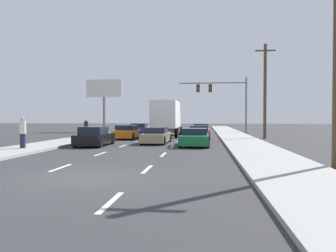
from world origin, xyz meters
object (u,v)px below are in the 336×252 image
Objects in this scene: car_blue at (140,129)px; car_red at (199,133)px; roadside_billboard at (104,94)px; pedestrian_mid_block at (86,128)px; car_black at (95,137)px; car_orange at (127,132)px; box_truck at (167,117)px; car_green at (195,138)px; car_white at (201,130)px; traffic_signal_mast at (218,92)px; car_tan at (157,136)px; pedestrian_near_corner at (23,133)px; utility_pole_mid at (265,90)px.

car_blue is 1.11× the size of car_red.
roadside_billboard is 4.33× the size of pedestrian_mid_block.
car_orange is at bearing 87.13° from car_black.
car_green is at bearing -73.49° from box_truck.
car_black reaches higher than car_white.
traffic_signal_mast is 1.17× the size of roadside_billboard.
box_truck reaches higher than pedestrian_mid_block.
box_truck is 8.75m from car_tan.
pedestrian_near_corner reaches higher than car_white.
car_black is 0.50× the size of traffic_signal_mast.
pedestrian_mid_block is at bearing -174.76° from car_red.
car_green is (6.79, -15.10, -0.02)m from car_blue.
car_green is (3.13, -10.58, -1.45)m from box_truck.
car_tan is 9.52m from pedestrian_near_corner.
traffic_signal_mast is 26.95m from pedestrian_near_corner.
traffic_signal_mast is (8.75, 12.15, 4.47)m from car_orange.
roadside_billboard reaches higher than pedestrian_mid_block.
car_orange is 3.73m from pedestrian_mid_block.
box_truck is at bearing 29.64° from pedestrian_mid_block.
car_blue is 16.56m from car_green.
car_orange is 13.19m from utility_pole_mid.
car_orange is at bearing -131.08° from car_white.
car_orange reaches higher than car_red.
roadside_billboard reaches higher than car_blue.
box_truck is 1.71× the size of car_white.
car_white is (3.21, 12.80, 0.01)m from car_tan.
pedestrian_near_corner is at bearing -137.92° from car_tan.
roadside_billboard reaches higher than car_tan.
car_black is at bearing -66.22° from pedestrian_mid_block.
box_truck is 1.64× the size of car_green.
box_truck is at bearing 106.51° from car_green.
car_tan is (3.48, -5.12, -0.02)m from car_orange.
car_blue is 10.95m from traffic_signal_mast.
pedestrian_near_corner is (-10.18, -11.98, 0.51)m from car_red.
car_orange is 17.19m from roadside_billboard.
pedestrian_mid_block is at bearing 90.56° from pedestrian_near_corner.
car_red is (3.12, 5.60, -0.01)m from car_tan.
car_red is (-0.09, -7.19, -0.02)m from car_white.
car_green is at bearing -33.49° from car_tan.
roadside_billboard reaches higher than car_red.
box_truck is 1.67× the size of car_tan.
car_white is at bearing 50.80° from box_truck.
car_orange is 1.09× the size of car_black.
car_blue is 15.94m from car_black.
car_white is 16.02m from roadside_billboard.
traffic_signal_mast is 0.97× the size of utility_pole_mid.
car_green is (-0.18, -7.55, 0.02)m from car_red.
car_red is at bearing 5.24° from pedestrian_mid_block.
traffic_signal_mast reaches higher than pedestrian_near_corner.
car_white is 14.75m from car_green.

